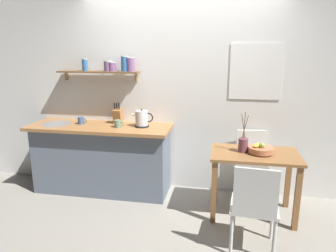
% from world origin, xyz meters
% --- Properties ---
extents(ground_plane, '(14.00, 14.00, 0.00)m').
position_xyz_m(ground_plane, '(0.00, 0.00, 0.00)').
color(ground_plane, gray).
extents(back_wall, '(6.80, 0.11, 2.70)m').
position_xyz_m(back_wall, '(0.20, 0.65, 1.35)').
color(back_wall, white).
rests_on(back_wall, ground_plane).
extents(kitchen_counter, '(1.83, 0.63, 0.90)m').
position_xyz_m(kitchen_counter, '(-1.00, 0.32, 0.46)').
color(kitchen_counter, slate).
rests_on(kitchen_counter, ground_plane).
extents(wall_shelf, '(1.08, 0.20, 0.32)m').
position_xyz_m(wall_shelf, '(-0.92, 0.49, 1.62)').
color(wall_shelf, brown).
extents(dining_table, '(0.95, 0.60, 0.74)m').
position_xyz_m(dining_table, '(0.92, 0.03, 0.61)').
color(dining_table, brown).
rests_on(dining_table, ground_plane).
extents(dining_chair_near, '(0.47, 0.46, 0.88)m').
position_xyz_m(dining_chair_near, '(0.87, -0.67, 0.49)').
color(dining_chair_near, silver).
rests_on(dining_chair_near, ground_plane).
extents(dining_chair_far, '(0.45, 0.47, 0.87)m').
position_xyz_m(dining_chair_far, '(0.92, 0.42, 0.49)').
color(dining_chair_far, white).
rests_on(dining_chair_far, ground_plane).
extents(fruit_bowl, '(0.27, 0.27, 0.13)m').
position_xyz_m(fruit_bowl, '(0.97, 0.03, 0.79)').
color(fruit_bowl, '#BC704C').
rests_on(fruit_bowl, dining_table).
extents(twig_vase, '(0.11, 0.11, 0.45)m').
position_xyz_m(twig_vase, '(0.78, 0.05, 0.83)').
color(twig_vase, brown).
rests_on(twig_vase, dining_table).
extents(electric_kettle, '(0.27, 0.18, 0.23)m').
position_xyz_m(electric_kettle, '(-0.45, 0.34, 1.01)').
color(electric_kettle, black).
rests_on(electric_kettle, kitchen_counter).
extents(knife_block, '(0.10, 0.16, 0.27)m').
position_xyz_m(knife_block, '(-0.81, 0.46, 1.01)').
color(knife_block, '#9E6B3D').
rests_on(knife_block, kitchen_counter).
extents(coffee_mug_by_sink, '(0.12, 0.08, 0.09)m').
position_xyz_m(coffee_mug_by_sink, '(-1.27, 0.33, 0.95)').
color(coffee_mug_by_sink, '#3D5B89').
rests_on(coffee_mug_by_sink, kitchen_counter).
extents(coffee_mug_spare, '(0.13, 0.09, 0.09)m').
position_xyz_m(coffee_mug_spare, '(-0.73, 0.25, 0.95)').
color(coffee_mug_spare, slate).
rests_on(coffee_mug_spare, kitchen_counter).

